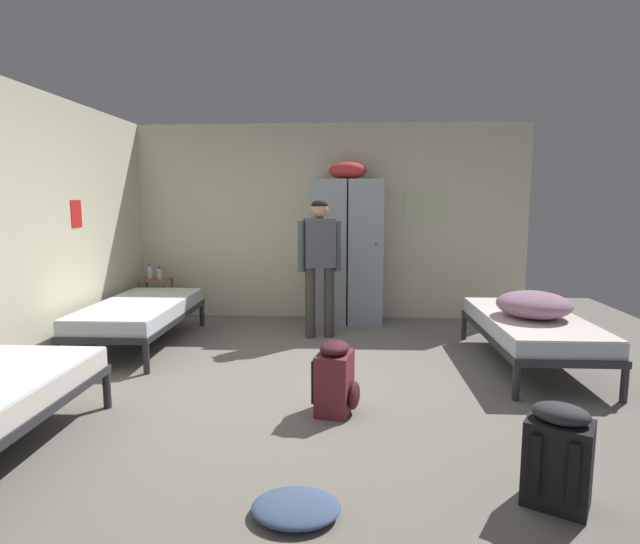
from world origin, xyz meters
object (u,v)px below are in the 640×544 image
Objects in this scene: locker_bank at (347,249)px; person_traveler at (320,256)px; water_bottle at (150,272)px; backpack_maroon at (336,379)px; bed_left_rear at (140,312)px; shelf_unit at (156,295)px; lotion_bottle at (159,273)px; backpack_black at (558,457)px; bed_right at (531,327)px; bedding_heap at (534,304)px; clothes_pile_denim at (296,507)px.

locker_bank is 1.30× the size of person_traveler.
person_traveler is 2.40m from water_bottle.
water_bottle is 3.83m from backpack_maroon.
person_traveler is 2.28m from backpack_maroon.
bed_left_rear is 1.20× the size of person_traveler.
locker_bank is 3.63× the size of shelf_unit.
shelf_unit is 2.38m from person_traveler.
backpack_black is at bearing -47.92° from lotion_bottle.
person_traveler is (2.19, -0.68, 0.61)m from shelf_unit.
locker_bank reaches higher than person_traveler.
water_bottle is (-0.33, 1.17, 0.28)m from bed_left_rear.
shelf_unit is at bearing 159.33° from bed_right.
bedding_heap is at bearing -45.25° from locker_bank.
locker_bank is 3.76× the size of backpack_black.
backpack_maroon is (-1.85, -1.23, -0.12)m from bed_right.
clothes_pile_denim is at bearing -60.72° from water_bottle.
locker_bank reaches higher than water_bottle.
bed_right is at bearing 51.33° from clothes_pile_denim.
bedding_heap is 1.30× the size of backpack_maroon.
shelf_unit is 4.73m from clothes_pile_denim.
water_bottle is 1.17× the size of lotion_bottle.
shelf_unit reaches higher than clothes_pile_denim.
bed_right is at bearing -20.51° from lotion_bottle.
bed_left_rear is at bearing 140.07° from backpack_black.
lotion_bottle is (-4.21, 1.58, 0.26)m from bed_right.
bedding_heap is 3.23m from clothes_pile_denim.
person_traveler is 8.25× the size of water_bottle.
clothes_pile_denim is at bearing -88.97° from person_traveler.
water_bottle reaches higher than shelf_unit.
shelf_unit is 1.04× the size of backpack_black.
person_traveler is at bearing 154.30° from bedding_heap.
lotion_bottle is (-0.18, 1.11, 0.26)m from bed_left_rear.
shelf_unit is at bearing 158.47° from bedding_heap.
shelf_unit is at bearing 118.55° from clothes_pile_denim.
locker_bank is at bearing 88.44° from backpack_maroon.
backpack_maroon is (-1.84, -1.16, -0.35)m from bedding_heap.
backpack_black is at bearing -47.17° from water_bottle.
backpack_black is 1.39m from clothes_pile_denim.
lotion_bottle reaches higher than backpack_black.
backpack_maroon is at bearing -147.73° from bedding_heap.
shelf_unit is 0.31m from lotion_bottle.
backpack_maroon is (2.18, -1.70, -0.12)m from bed_left_rear.
shelf_unit is 2.96× the size of water_bottle.
person_traveler is (-2.09, 0.93, 0.58)m from bed_right.
locker_bank is at bearing 3.11° from lotion_bottle.
water_bottle is at bearing 158.61° from bedding_heap.
lotion_bottle is at bearing 99.21° from bed_left_rear.
locker_bank is at bearing 86.57° from clothes_pile_denim.
bed_left_rear is at bearing 142.09° from backpack_maroon.
shelf_unit is at bearing 130.47° from backpack_maroon.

